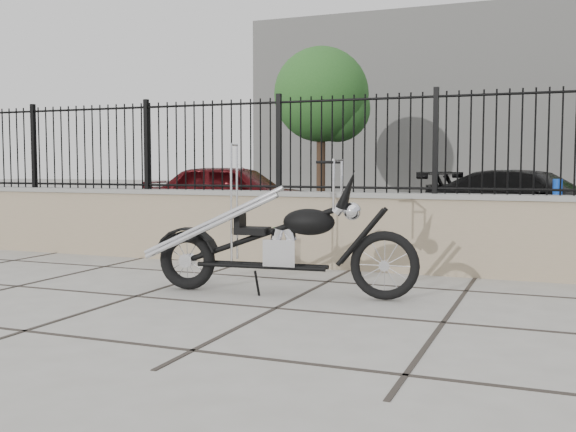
# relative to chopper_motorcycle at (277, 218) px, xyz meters

# --- Properties ---
(ground_plane) EXTENTS (90.00, 90.00, 0.00)m
(ground_plane) POSITION_rel_chopper_motorcycle_xyz_m (0.24, -0.61, -0.77)
(ground_plane) COLOR #99968E
(ground_plane) RESTS_ON ground
(parking_lot) EXTENTS (30.00, 30.00, 0.00)m
(parking_lot) POSITION_rel_chopper_motorcycle_xyz_m (0.24, 11.89, -0.77)
(parking_lot) COLOR black
(parking_lot) RESTS_ON ground
(retaining_wall) EXTENTS (14.00, 0.36, 0.96)m
(retaining_wall) POSITION_rel_chopper_motorcycle_xyz_m (0.24, 1.89, -0.29)
(retaining_wall) COLOR gray
(retaining_wall) RESTS_ON ground_plane
(iron_fence) EXTENTS (14.00, 0.08, 1.20)m
(iron_fence) POSITION_rel_chopper_motorcycle_xyz_m (0.24, 1.89, 0.79)
(iron_fence) COLOR black
(iron_fence) RESTS_ON retaining_wall
(background_building) EXTENTS (22.00, 6.00, 8.00)m
(background_building) POSITION_rel_chopper_motorcycle_xyz_m (0.24, 25.89, 3.23)
(background_building) COLOR beige
(background_building) RESTS_ON ground_plane
(chopper_motorcycle) EXTENTS (2.60, 0.70, 1.54)m
(chopper_motorcycle) POSITION_rel_chopper_motorcycle_xyz_m (0.00, 0.00, 0.00)
(chopper_motorcycle) COLOR black
(chopper_motorcycle) RESTS_ON ground_plane
(car_red) EXTENTS (4.01, 1.76, 1.34)m
(car_red) POSITION_rel_chopper_motorcycle_xyz_m (-3.65, 6.49, -0.10)
(car_red) COLOR #44090D
(car_red) RESTS_ON parking_lot
(car_black) EXTENTS (4.49, 3.07, 1.21)m
(car_black) POSITION_rel_chopper_motorcycle_xyz_m (2.18, 7.12, -0.17)
(car_black) COLOR black
(car_black) RESTS_ON parking_lot
(bollard_a) EXTENTS (0.13, 0.13, 0.86)m
(bollard_a) POSITION_rel_chopper_motorcycle_xyz_m (-2.42, 3.71, -0.34)
(bollard_a) COLOR blue
(bollard_a) RESTS_ON ground_plane
(bollard_b) EXTENTS (0.16, 0.16, 1.10)m
(bollard_b) POSITION_rel_chopper_motorcycle_xyz_m (2.60, 4.11, -0.22)
(bollard_b) COLOR blue
(bollard_b) RESTS_ON ground_plane
(tree_left) EXTENTS (3.28, 3.28, 5.54)m
(tree_left) POSITION_rel_chopper_motorcycle_xyz_m (-5.06, 16.11, 3.11)
(tree_left) COLOR #382619
(tree_left) RESTS_ON ground_plane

